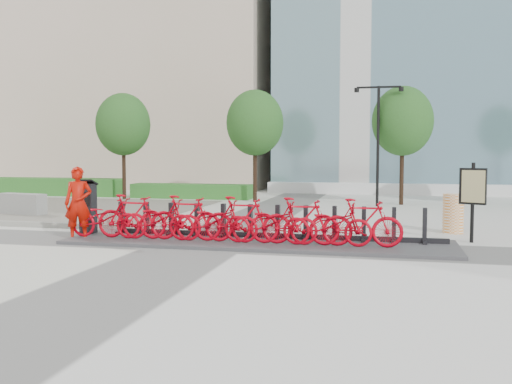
% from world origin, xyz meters
% --- Properties ---
extents(ground, '(120.00, 120.00, 0.00)m').
position_xyz_m(ground, '(0.00, 0.00, 0.00)').
color(ground, silver).
extents(gravel_patch, '(14.00, 14.00, 0.00)m').
position_xyz_m(gravel_patch, '(-10.00, 7.00, 0.01)').
color(gravel_patch, gray).
rests_on(gravel_patch, ground).
extents(hedge_a, '(10.00, 1.40, 0.90)m').
position_xyz_m(hedge_a, '(-14.00, 13.50, 0.45)').
color(hedge_a, '#1F651B').
rests_on(hedge_a, ground).
extents(hedge_b, '(6.00, 1.20, 0.70)m').
position_xyz_m(hedge_b, '(-5.00, 13.20, 0.35)').
color(hedge_b, '#1F651B').
rests_on(hedge_b, ground).
extents(tree_0, '(2.60, 2.60, 5.10)m').
position_xyz_m(tree_0, '(-8.00, 12.00, 3.59)').
color(tree_0, '#332215').
rests_on(tree_0, ground).
extents(tree_1, '(2.60, 2.60, 5.10)m').
position_xyz_m(tree_1, '(-1.50, 12.00, 3.59)').
color(tree_1, '#332215').
rests_on(tree_1, ground).
extents(tree_2, '(2.60, 2.60, 5.10)m').
position_xyz_m(tree_2, '(5.00, 12.00, 3.59)').
color(tree_2, '#332215').
rests_on(tree_2, ground).
extents(streetlamp, '(2.00, 0.20, 5.00)m').
position_xyz_m(streetlamp, '(4.00, 11.00, 3.13)').
color(streetlamp, black).
rests_on(streetlamp, ground).
extents(dock_pad, '(9.60, 2.40, 0.08)m').
position_xyz_m(dock_pad, '(1.30, 0.30, 0.04)').
color(dock_pad, '#424244').
rests_on(dock_pad, ground).
extents(dock_rail_posts, '(8.02, 0.50, 0.85)m').
position_xyz_m(dock_rail_posts, '(1.36, 0.77, 0.51)').
color(dock_rail_posts, black).
rests_on(dock_rail_posts, dock_pad).
extents(bike_0, '(1.91, 0.67, 1.01)m').
position_xyz_m(bike_0, '(-2.60, -0.05, 0.58)').
color(bike_0, '#AC000F').
rests_on(bike_0, dock_pad).
extents(bike_1, '(1.86, 0.52, 1.12)m').
position_xyz_m(bike_1, '(-1.88, -0.05, 0.64)').
color(bike_1, '#AC000F').
rests_on(bike_1, dock_pad).
extents(bike_2, '(1.91, 0.67, 1.01)m').
position_xyz_m(bike_2, '(-1.16, -0.05, 0.58)').
color(bike_2, '#AC000F').
rests_on(bike_2, dock_pad).
extents(bike_3, '(1.86, 0.52, 1.12)m').
position_xyz_m(bike_3, '(-0.44, -0.05, 0.64)').
color(bike_3, '#AC000F').
rests_on(bike_3, dock_pad).
extents(bike_4, '(1.91, 0.67, 1.01)m').
position_xyz_m(bike_4, '(0.28, -0.05, 0.58)').
color(bike_4, '#AC000F').
rests_on(bike_4, dock_pad).
extents(bike_5, '(1.86, 0.52, 1.12)m').
position_xyz_m(bike_5, '(1.00, -0.05, 0.64)').
color(bike_5, '#AC000F').
rests_on(bike_5, dock_pad).
extents(bike_6, '(1.91, 0.67, 1.01)m').
position_xyz_m(bike_6, '(1.72, -0.05, 0.58)').
color(bike_6, '#AC000F').
rests_on(bike_6, dock_pad).
extents(bike_7, '(1.86, 0.52, 1.12)m').
position_xyz_m(bike_7, '(2.44, -0.05, 0.64)').
color(bike_7, '#AC000F').
rests_on(bike_7, dock_pad).
extents(bike_8, '(1.91, 0.67, 1.01)m').
position_xyz_m(bike_8, '(3.16, -0.05, 0.58)').
color(bike_8, '#AC000F').
rests_on(bike_8, dock_pad).
extents(bike_9, '(1.86, 0.52, 1.12)m').
position_xyz_m(bike_9, '(3.88, -0.05, 0.64)').
color(bike_9, '#AC000F').
rests_on(bike_9, dock_pad).
extents(kiosk, '(0.45, 0.38, 1.47)m').
position_xyz_m(kiosk, '(-3.45, 0.56, 0.78)').
color(kiosk, black).
rests_on(kiosk, dock_pad).
extents(worker_red, '(0.80, 0.65, 1.90)m').
position_xyz_m(worker_red, '(-3.32, -0.15, 0.95)').
color(worker_red, '#A90E04').
rests_on(worker_red, ground).
extents(construction_barrel, '(0.59, 0.59, 1.10)m').
position_xyz_m(construction_barrel, '(6.24, 3.37, 0.55)').
color(construction_barrel, orange).
rests_on(construction_barrel, ground).
extents(jersey_barrier, '(2.02, 0.91, 0.76)m').
position_xyz_m(jersey_barrier, '(-8.61, 4.94, 0.38)').
color(jersey_barrier, gray).
rests_on(jersey_barrier, ground).
extents(map_sign, '(0.64, 0.36, 2.01)m').
position_xyz_m(map_sign, '(6.51, 1.71, 1.33)').
color(map_sign, black).
rests_on(map_sign, ground).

